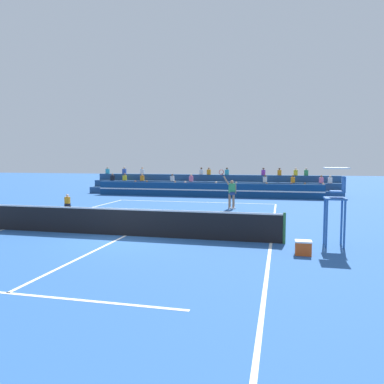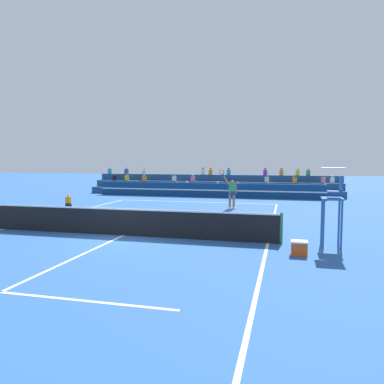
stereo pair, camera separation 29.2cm
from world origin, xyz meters
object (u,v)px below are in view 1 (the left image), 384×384
object	(u,v)px
umpire_chair	(336,196)
tennis_player	(231,192)
ball_kid_courtside	(67,202)
tennis_ball	(221,212)
equipment_cooler	(303,248)

from	to	relation	value
umpire_chair	tennis_player	size ratio (longest dim) A/B	1.11
ball_kid_courtside	tennis_ball	size ratio (longest dim) A/B	12.43
umpire_chair	equipment_cooler	bearing A→B (deg)	-127.31
tennis_ball	equipment_cooler	xyz separation A→B (m)	(3.94, -8.80, 0.19)
tennis_player	tennis_ball	size ratio (longest dim) A/B	35.49
tennis_player	equipment_cooler	xyz separation A→B (m)	(3.57, -10.36, -0.76)
ball_kid_courtside	tennis_ball	xyz separation A→B (m)	(9.42, 0.33, -0.30)
ball_kid_courtside	equipment_cooler	xyz separation A→B (m)	(13.36, -8.48, -0.10)
ball_kid_courtside	tennis_player	bearing A→B (deg)	10.86
umpire_chair	ball_kid_courtside	size ratio (longest dim) A/B	3.16
tennis_player	tennis_ball	world-z (taller)	tennis_player
ball_kid_courtside	equipment_cooler	world-z (taller)	ball_kid_courtside
umpire_chair	tennis_ball	world-z (taller)	umpire_chair
ball_kid_courtside	tennis_player	world-z (taller)	tennis_player
ball_kid_courtside	tennis_ball	bearing A→B (deg)	1.98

